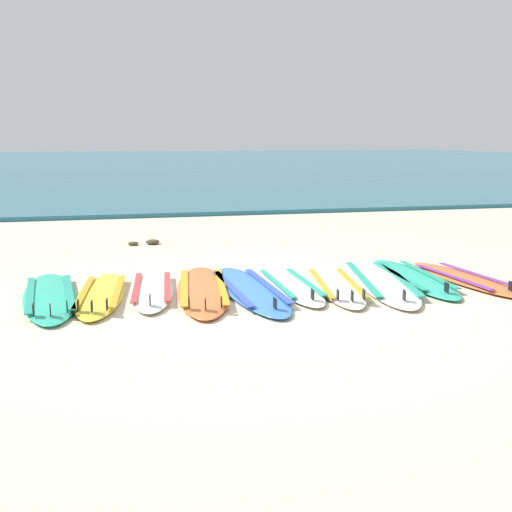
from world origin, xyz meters
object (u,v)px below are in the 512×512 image
object	(u,v)px
surfboard_2	(152,290)
surfboard_3	(203,289)
surfboard_1	(101,294)
surfboard_7	(381,281)
surfboard_9	(464,278)
surfboard_5	(291,285)
surfboard_0	(50,296)
surfboard_6	(336,286)
surfboard_4	(250,289)
surfboard_8	(413,277)

from	to	relation	value
surfboard_2	surfboard_3	xyz separation A→B (m)	(0.58, -0.12, 0.00)
surfboard_1	surfboard_7	distance (m)	3.37
surfboard_1	surfboard_9	distance (m)	4.45
surfboard_5	surfboard_7	world-z (taller)	same
surfboard_0	surfboard_5	bearing A→B (deg)	-2.36
surfboard_2	surfboard_6	xyz separation A→B (m)	(2.17, -0.29, 0.00)
surfboard_5	surfboard_7	size ratio (longest dim) A/B	0.75
surfboard_1	surfboard_9	world-z (taller)	same
surfboard_4	surfboard_8	size ratio (longest dim) A/B	1.09
surfboard_2	surfboard_5	bearing A→B (deg)	-5.38
surfboard_6	surfboard_3	bearing A→B (deg)	174.17
surfboard_1	surfboard_5	world-z (taller)	same
surfboard_1	surfboard_8	distance (m)	3.84
surfboard_4	surfboard_5	world-z (taller)	same
surfboard_7	surfboard_0	bearing A→B (deg)	177.98
surfboard_9	surfboard_4	bearing A→B (deg)	178.82
surfboard_6	surfboard_9	size ratio (longest dim) A/B	1.01
surfboard_1	surfboard_2	bearing A→B (deg)	9.27
surfboard_0	surfboard_8	size ratio (longest dim) A/B	1.05
surfboard_1	surfboard_9	xyz separation A→B (m)	(4.44, -0.20, -0.00)
surfboard_8	surfboard_7	bearing A→B (deg)	-170.70
surfboard_3	surfboard_6	size ratio (longest dim) A/B	1.17
surfboard_1	surfboard_5	bearing A→B (deg)	-1.58
surfboard_6	surfboard_1	bearing A→B (deg)	175.99
surfboard_0	surfboard_7	distance (m)	3.93
surfboard_4	surfboard_9	world-z (taller)	same
surfboard_3	surfboard_8	bearing A→B (deg)	0.47
surfboard_7	surfboard_5	bearing A→B (deg)	178.81
surfboard_6	surfboard_7	xyz separation A→B (m)	(0.63, 0.11, -0.00)
surfboard_8	surfboard_9	world-z (taller)	same
surfboard_4	surfboard_5	size ratio (longest dim) A/B	1.23
surfboard_3	surfboard_9	distance (m)	3.29
surfboard_3	surfboard_5	xyz separation A→B (m)	(1.06, -0.03, -0.00)
surfboard_3	surfboard_4	bearing A→B (deg)	-11.82
surfboard_2	surfboard_0	bearing A→B (deg)	-177.96
surfboard_2	surfboard_3	world-z (taller)	same
surfboard_7	surfboard_9	bearing A→B (deg)	-6.04
surfboard_1	surfboard_0	bearing A→B (deg)	174.55
surfboard_9	surfboard_2	bearing A→B (deg)	175.68
surfboard_3	surfboard_8	xyz separation A→B (m)	(2.68, 0.02, -0.00)
surfboard_0	surfboard_5	world-z (taller)	same
surfboard_8	surfboard_5	bearing A→B (deg)	-178.13
surfboard_5	surfboard_8	world-z (taller)	same
surfboard_2	surfboard_7	size ratio (longest dim) A/B	0.75
surfboard_0	surfboard_8	distance (m)	4.39
surfboard_3	surfboard_5	bearing A→B (deg)	-1.68
surfboard_0	surfboard_3	size ratio (longest dim) A/B	0.96
surfboard_2	surfboard_7	world-z (taller)	same
surfboard_5	surfboard_9	distance (m)	2.23
surfboard_2	surfboard_4	size ratio (longest dim) A/B	0.82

